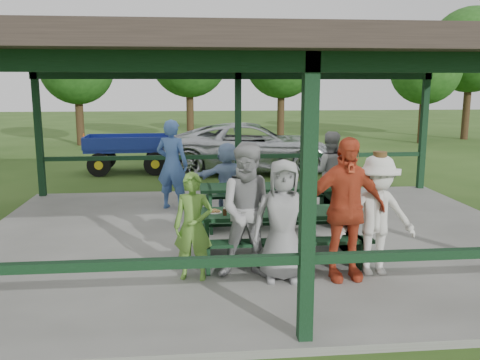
{
  "coord_description": "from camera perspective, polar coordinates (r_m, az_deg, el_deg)",
  "views": [
    {
      "loc": [
        -1.18,
        -8.75,
        2.79
      ],
      "look_at": [
        -0.35,
        -0.3,
        1.18
      ],
      "focal_mm": 38.0,
      "sensor_mm": 36.0,
      "label": 1
    }
  ],
  "objects": [
    {
      "name": "tree_right",
      "position": [
        25.68,
        20.12,
        11.56
      ],
      "size": [
        3.26,
        3.26,
        5.09
      ],
      "color": "#322414",
      "rests_on": "ground"
    },
    {
      "name": "tree_mid",
      "position": [
        26.07,
        4.69,
        13.09
      ],
      "size": [
        3.66,
        3.66,
        5.72
      ],
      "color": "#322414",
      "rests_on": "ground"
    },
    {
      "name": "spectator_blue",
      "position": [
        11.08,
        -7.63,
        1.74
      ],
      "size": [
        0.83,
        0.68,
        1.95
      ],
      "primitive_type": "imported",
      "rotation": [
        0.0,
        0.0,
        2.79
      ],
      "color": "#3F62A4",
      "rests_on": "concrete_slab"
    },
    {
      "name": "picnic_table_far",
      "position": [
        9.92,
        3.46,
        -2.16
      ],
      "size": [
        2.74,
        1.39,
        0.75
      ],
      "color": "black",
      "rests_on": "concrete_slab"
    },
    {
      "name": "spectator_lblue",
      "position": [
        10.66,
        -1.46,
        0.26
      ],
      "size": [
        1.46,
        0.75,
        1.5
      ],
      "primitive_type": "imported",
      "rotation": [
        0.0,
        0.0,
        3.37
      ],
      "color": "#7C97C0",
      "rests_on": "concrete_slab"
    },
    {
      "name": "picnic_table_near",
      "position": [
        7.98,
        4.36,
        -5.4
      ],
      "size": [
        2.62,
        1.39,
        0.75
      ],
      "color": "black",
      "rests_on": "concrete_slab"
    },
    {
      "name": "ground",
      "position": [
        9.26,
        2.01,
        -6.81
      ],
      "size": [
        90.0,
        90.0,
        0.0
      ],
      "primitive_type": "plane",
      "color": "#2B4B17",
      "rests_on": "ground"
    },
    {
      "name": "tree_far_left",
      "position": [
        24.53,
        -17.85,
        11.89
      ],
      "size": [
        3.31,
        3.31,
        5.17
      ],
      "color": "#322414",
      "rests_on": "ground"
    },
    {
      "name": "table_setting",
      "position": [
        7.94,
        4.74,
        -3.19
      ],
      "size": [
        2.3,
        0.45,
        0.1
      ],
      "color": "white",
      "rests_on": "picnic_table_near"
    },
    {
      "name": "contestant_red",
      "position": [
        7.14,
        11.66,
        -3.19
      ],
      "size": [
        1.2,
        0.57,
        2.0
      ],
      "primitive_type": "imported",
      "rotation": [
        0.0,
        0.0,
        0.07
      ],
      "color": "#C14325",
      "rests_on": "concrete_slab"
    },
    {
      "name": "tree_left",
      "position": [
        25.49,
        -5.74,
        13.38
      ],
      "size": [
        3.77,
        3.77,
        5.88
      ],
      "color": "#322414",
      "rests_on": "ground"
    },
    {
      "name": "contestant_grey_mid",
      "position": [
        7.01,
        4.83,
        -4.56
      ],
      "size": [
        0.88,
        0.63,
        1.69
      ],
      "primitive_type": "imported",
      "rotation": [
        0.0,
        0.0,
        -0.12
      ],
      "color": "gray",
      "rests_on": "concrete_slab"
    },
    {
      "name": "spectator_grey",
      "position": [
        10.84,
        9.98,
        0.87
      ],
      "size": [
        0.96,
        0.81,
        1.72
      ],
      "primitive_type": "imported",
      "rotation": [
        0.0,
        0.0,
        2.93
      ],
      "color": "gray",
      "rests_on": "concrete_slab"
    },
    {
      "name": "farm_trailer",
      "position": [
        16.6,
        -12.34,
        3.02
      ],
      "size": [
        3.64,
        1.68,
        1.27
      ],
      "rotation": [
        0.0,
        0.0,
        0.03
      ],
      "color": "navy",
      "rests_on": "ground"
    },
    {
      "name": "concrete_slab",
      "position": [
        9.24,
        2.01,
        -6.51
      ],
      "size": [
        10.0,
        8.0,
        0.1
      ],
      "primitive_type": "cube",
      "color": "slate",
      "rests_on": "ground"
    },
    {
      "name": "contestant_grey_left",
      "position": [
        7.04,
        1.21,
        -3.53
      ],
      "size": [
        1.0,
        0.81,
        1.91
      ],
      "primitive_type": "imported",
      "rotation": [
        0.0,
        0.0,
        -0.1
      ],
      "color": "#97989A",
      "rests_on": "concrete_slab"
    },
    {
      "name": "contestant_white_fedora",
      "position": [
        7.45,
        15.11,
        -3.85
      ],
      "size": [
        1.13,
        0.67,
        1.77
      ],
      "rotation": [
        0.0,
        0.0,
        -0.03
      ],
      "color": "silver",
      "rests_on": "concrete_slab"
    },
    {
      "name": "pickup_truck",
      "position": [
        16.34,
        1.39,
        3.68
      ],
      "size": [
        5.81,
        3.02,
        1.56
      ],
      "primitive_type": "imported",
      "rotation": [
        0.0,
        0.0,
        1.49
      ],
      "color": "silver",
      "rests_on": "ground"
    },
    {
      "name": "contestant_green",
      "position": [
        7.06,
        -5.27,
        -5.22
      ],
      "size": [
        0.61,
        0.46,
        1.51
      ],
      "primitive_type": "imported",
      "rotation": [
        0.0,
        0.0,
        -0.2
      ],
      "color": "#5F9434",
      "rests_on": "concrete_slab"
    },
    {
      "name": "pavilion_structure",
      "position": [
        8.84,
        2.14,
        13.18
      ],
      "size": [
        10.6,
        8.6,
        3.24
      ],
      "color": "black",
      "rests_on": "concrete_slab"
    },
    {
      "name": "tree_far_right",
      "position": [
        28.4,
        24.53,
        13.13
      ],
      "size": [
        4.19,
        4.19,
        6.54
      ],
      "color": "#322414",
      "rests_on": "ground"
    }
  ]
}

